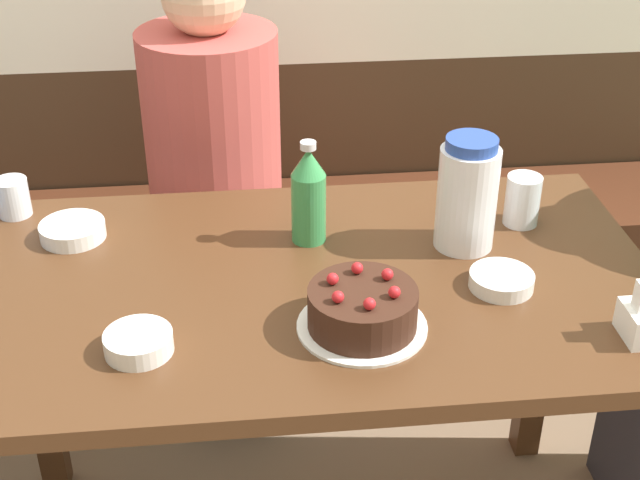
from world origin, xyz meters
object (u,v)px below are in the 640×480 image
(soju_bottle, at_px, (309,195))
(glass_tumbler_short, at_px, (13,197))
(glass_water_tall, at_px, (522,200))
(bowl_rice_small, at_px, (139,343))
(birthday_cake, at_px, (362,310))
(person_grey_tee, at_px, (217,209))
(bowl_side_dish, at_px, (501,281))
(bowl_soup_white, at_px, (73,231))
(water_pitcher, at_px, (467,194))
(bench_seat, at_px, (281,278))

(soju_bottle, relative_size, glass_tumbler_short, 2.63)
(glass_water_tall, bearing_deg, bowl_rice_small, -154.82)
(bowl_rice_small, bearing_deg, birthday_cake, 3.91)
(bowl_rice_small, height_order, person_grey_tee, person_grey_tee)
(soju_bottle, bearing_deg, bowl_side_dish, -32.17)
(glass_water_tall, bearing_deg, soju_bottle, -177.31)
(birthday_cake, distance_m, person_grey_tee, 0.84)
(bowl_soup_white, distance_m, bowl_rice_small, 0.40)
(birthday_cake, relative_size, bowl_soup_white, 1.73)
(birthday_cake, height_order, glass_tumbler_short, birthday_cake)
(birthday_cake, height_order, water_pitcher, water_pitcher)
(water_pitcher, distance_m, bowl_rice_small, 0.66)
(water_pitcher, xyz_separation_m, bowl_rice_small, (-0.59, -0.27, -0.09))
(bowl_side_dish, relative_size, glass_water_tall, 1.12)
(bowl_soup_white, xyz_separation_m, bowl_rice_small, (0.15, -0.38, 0.00))
(water_pitcher, xyz_separation_m, soju_bottle, (-0.29, 0.05, -0.01))
(bowl_side_dish, height_order, glass_tumbler_short, glass_tumbler_short)
(bench_seat, bearing_deg, bowl_soup_white, -124.26)
(bench_seat, bearing_deg, glass_water_tall, -56.47)
(water_pitcher, height_order, glass_water_tall, water_pitcher)
(bowl_rice_small, xyz_separation_m, person_grey_tee, (0.12, 0.80, -0.20))
(birthday_cake, relative_size, glass_water_tall, 2.13)
(soju_bottle, bearing_deg, bowl_rice_small, -133.18)
(water_pitcher, relative_size, glass_tumbler_short, 2.83)
(bowl_rice_small, relative_size, person_grey_tee, 0.09)
(bench_seat, bearing_deg, glass_tumbler_short, -136.70)
(bench_seat, relative_size, bowl_side_dish, 21.44)
(bench_seat, bearing_deg, bowl_side_dish, -69.05)
(bench_seat, distance_m, glass_water_tall, 1.00)
(glass_water_tall, distance_m, glass_tumbler_short, 1.02)
(bowl_soup_white, relative_size, glass_tumbler_short, 1.61)
(person_grey_tee, bearing_deg, glass_tumbler_short, -51.18)
(bowl_side_dish, bearing_deg, water_pitcher, 101.57)
(bowl_rice_small, height_order, glass_water_tall, glass_water_tall)
(water_pitcher, height_order, person_grey_tee, person_grey_tee)
(soju_bottle, bearing_deg, bowl_soup_white, 173.22)
(bench_seat, distance_m, glass_tumbler_short, 0.96)
(bowl_rice_small, bearing_deg, bowl_side_dish, 10.78)
(bench_seat, distance_m, person_grey_tee, 0.44)
(bench_seat, relative_size, bowl_soup_white, 19.48)
(birthday_cake, height_order, bowl_soup_white, birthday_cake)
(bowl_soup_white, bearing_deg, glass_tumbler_short, 140.21)
(glass_water_tall, bearing_deg, bowl_soup_white, 177.78)
(birthday_cake, relative_size, water_pitcher, 0.98)
(water_pitcher, relative_size, bowl_rice_small, 2.00)
(bench_seat, relative_size, birthday_cake, 11.29)
(bowl_rice_small, bearing_deg, person_grey_tee, 81.63)
(water_pitcher, xyz_separation_m, glass_water_tall, (0.13, 0.07, -0.06))
(birthday_cake, bearing_deg, person_grey_tee, 107.39)
(birthday_cake, relative_size, soju_bottle, 1.06)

